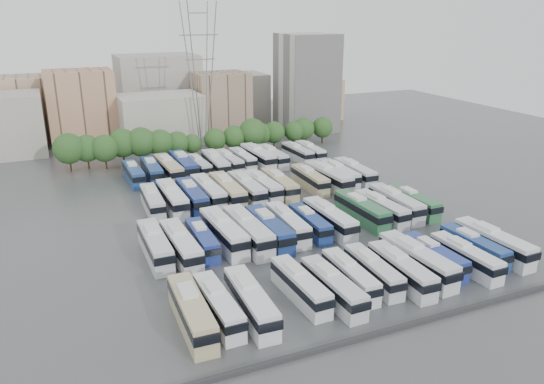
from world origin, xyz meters
name	(u,v)px	position (x,y,z in m)	size (l,w,h in m)	color
ground	(281,220)	(0.00, 0.00, 0.00)	(220.00, 220.00, 0.00)	#424447
parapet	(409,325)	(0.00, -33.00, 0.25)	(56.00, 0.50, 0.50)	#2D2D30
tree_line	(192,139)	(-2.89, 42.08, 4.41)	(65.75, 7.99, 8.14)	black
city_buildings	(145,104)	(-7.46, 71.86, 7.87)	(102.00, 35.00, 20.00)	#9E998E
apartment_tower	(307,83)	(34.00, 58.00, 13.00)	(14.00, 14.00, 26.00)	silver
electricity_pylon	(201,70)	(2.00, 50.00, 18.66)	(9.00, 6.91, 33.83)	slate
bus_r0_s0	(192,312)	(-21.33, -23.80, 1.92)	(3.07, 12.53, 3.91)	tan
bus_r0_s1	(218,305)	(-18.27, -23.41, 1.75)	(2.67, 11.40, 3.56)	silver
bus_r0_s2	(251,301)	(-14.79, -24.29, 1.88)	(3.13, 12.28, 3.82)	white
bus_r0_s4	(300,286)	(-8.15, -23.13, 1.75)	(2.82, 11.44, 3.57)	silver
bus_r0_s5	(333,287)	(-4.83, -24.93, 1.79)	(2.78, 11.69, 3.65)	silver
bus_r0_s6	(350,276)	(-1.48, -23.25, 1.68)	(2.77, 10.99, 3.42)	silver
bus_r0_s7	(373,270)	(1.85, -23.25, 1.69)	(2.84, 11.06, 3.44)	silver
bus_r0_s8	(401,270)	(4.99, -24.66, 1.82)	(2.93, 11.90, 3.71)	silver
bus_r0_s9	(417,260)	(8.27, -23.56, 1.97)	(3.33, 12.89, 4.01)	silver
bus_r0_s10	(434,256)	(11.42, -23.03, 1.68)	(2.58, 10.95, 3.42)	navy
bus_r0_s11	(466,257)	(14.95, -24.96, 1.74)	(2.72, 11.34, 3.54)	silver
bus_r0_s12	(474,247)	(18.27, -22.92, 1.71)	(2.73, 11.14, 3.48)	navy
bus_r0_s13	(493,243)	(21.31, -23.37, 1.93)	(3.27, 12.62, 3.93)	silver
bus_r1_s0	(155,245)	(-21.40, -5.55, 1.93)	(2.83, 12.57, 3.94)	silver
bus_r1_s1	(181,245)	(-18.25, -7.18, 1.98)	(3.09, 12.89, 4.03)	silver
bus_r1_s2	(202,240)	(-14.89, -5.86, 1.68)	(2.63, 10.96, 3.42)	navy
bus_r1_s3	(224,232)	(-11.53, -5.37, 2.05)	(3.38, 13.41, 4.18)	white
bus_r1_s4	(248,231)	(-8.25, -6.38, 2.10)	(3.20, 13.70, 4.28)	silver
bus_r1_s5	(269,229)	(-5.06, -6.72, 1.98)	(2.81, 12.84, 4.03)	navy
bus_r1_s6	(288,224)	(-1.64, -5.79, 1.86)	(3.01, 12.12, 3.78)	silver
bus_r1_s7	(310,223)	(1.78, -6.42, 1.69)	(2.67, 11.02, 3.44)	navy
bus_r1_s8	(329,219)	(5.01, -6.70, 1.93)	(2.98, 12.61, 3.94)	silver
bus_r1_s10	(362,210)	(11.50, -5.55, 1.92)	(3.09, 12.57, 3.92)	#2E6B43
bus_r1_s11	(381,208)	(14.84, -6.01, 1.85)	(3.15, 12.13, 3.77)	silver
bus_r1_s12	(396,203)	(18.37, -5.16, 1.95)	(2.94, 12.72, 3.98)	silver
bus_r1_s13	(413,202)	(21.64, -5.48, 1.79)	(2.69, 11.66, 3.65)	#2E6B40
bus_r2_s1	(153,201)	(-18.12, 12.23, 1.80)	(3.02, 11.79, 3.67)	silver
bus_r2_s2	(172,198)	(-14.86, 11.88, 2.00)	(2.83, 12.97, 4.07)	white
bus_r2_s3	(192,196)	(-11.52, 11.64, 1.96)	(2.84, 12.72, 3.99)	navy
bus_r2_s4	(208,192)	(-8.33, 12.44, 1.99)	(3.02, 12.97, 4.05)	silver
bus_r2_s5	(227,191)	(-5.11, 11.58, 2.08)	(3.14, 13.52, 4.23)	#C6BC88
bus_r2_s6	(247,189)	(-1.56, 11.40, 2.01)	(2.87, 13.06, 4.09)	silver
bus_r2_s7	(262,186)	(1.67, 11.90, 1.90)	(3.14, 12.44, 3.87)	silver
bus_r2_s8	(279,184)	(4.86, 11.53, 1.92)	(3.09, 12.53, 3.91)	tan
bus_r2_s10	(310,179)	(11.50, 12.32, 1.85)	(2.86, 12.05, 3.77)	#C5B387
bus_r2_s11	(328,177)	(14.88, 11.29, 2.08)	(3.59, 13.63, 4.24)	silver
bus_r2_s12	(339,174)	(18.09, 12.73, 1.90)	(2.89, 12.40, 3.88)	silver
bus_r2_s13	(354,172)	(21.44, 12.54, 1.92)	(2.86, 12.51, 3.91)	silver
bus_r3_s1	(134,174)	(-18.29, 29.39, 1.78)	(2.66, 11.56, 3.62)	navy
bus_r3_s2	(152,171)	(-14.66, 29.72, 1.88)	(2.99, 12.28, 3.83)	navy
bus_r3_s3	(168,169)	(-11.47, 29.13, 2.04)	(3.43, 13.32, 4.15)	tan
bus_r3_s4	(183,165)	(-8.19, 30.03, 2.10)	(3.02, 13.65, 4.28)	navy
bus_r3_s5	(199,166)	(-5.00, 29.93, 1.66)	(2.76, 10.88, 3.39)	silver
bus_r3_s6	(216,164)	(-1.66, 29.09, 1.98)	(3.17, 12.94, 4.04)	silver
bus_r3_s7	(229,161)	(1.54, 30.13, 1.79)	(3.07, 11.73, 3.65)	silver
bus_r3_s8	(243,159)	(5.05, 31.13, 1.70)	(2.61, 11.09, 3.47)	white
bus_r3_s9	(258,157)	(8.34, 30.44, 2.02)	(3.44, 13.25, 4.12)	white
bus_r3_s10	(272,156)	(11.50, 30.08, 1.84)	(2.95, 12.03, 3.75)	silver
bus_r3_s12	(297,153)	(18.10, 30.96, 1.72)	(3.01, 11.30, 3.51)	silver
bus_r3_s13	(310,151)	(21.27, 30.85, 1.71)	(2.47, 11.13, 3.49)	silver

